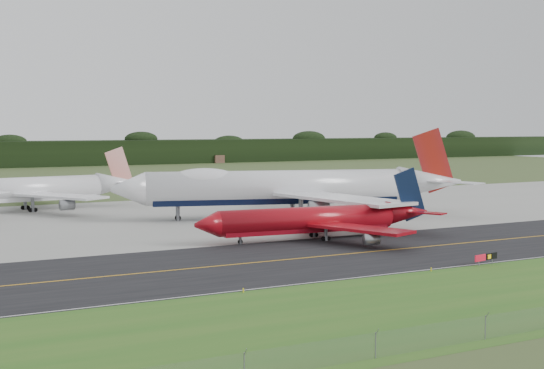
{
  "coord_description": "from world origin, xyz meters",
  "views": [
    {
      "loc": [
        -65.94,
        -98.18,
        19.14
      ],
      "look_at": [
        -2.95,
        22.0,
        8.65
      ],
      "focal_mm": 50.0,
      "sensor_mm": 36.0,
      "label": 1
    }
  ],
  "objects": [
    {
      "name": "jet_ba_747",
      "position": [
        9.9,
        38.85,
        6.4
      ],
      "size": [
        73.5,
        59.56,
        18.8
      ],
      "color": "silver",
      "rests_on": "ground"
    },
    {
      "name": "taxiway_sign",
      "position": [
        8.14,
        -20.48,
        1.1
      ],
      "size": [
        4.66,
        0.97,
        1.57
      ],
      "color": "slate",
      "rests_on": "ground"
    },
    {
      "name": "horizon_treeline",
      "position": [
        0.0,
        273.76,
        5.47
      ],
      "size": [
        700.0,
        25.0,
        12.0
      ],
      "color": "black",
      "rests_on": "ground"
    },
    {
      "name": "jet_red_737",
      "position": [
        0.36,
        11.0,
        3.27
      ],
      "size": [
        43.77,
        35.58,
        11.81
      ],
      "color": "maroon",
      "rests_on": "ground"
    },
    {
      "name": "ground",
      "position": [
        0.0,
        0.0,
        0.0
      ],
      "size": [
        600.0,
        600.0,
        0.0
      ],
      "primitive_type": "plane",
      "color": "#304520",
      "rests_on": "ground"
    },
    {
      "name": "edge_marker_center",
      "position": [
        -1.47,
        -20.5,
        0.25
      ],
      "size": [
        0.16,
        0.16,
        0.5
      ],
      "primitive_type": "cylinder",
      "color": "yellow",
      "rests_on": "ground"
    },
    {
      "name": "edge_marker_left",
      "position": [
        -28.97,
        -20.5,
        0.25
      ],
      "size": [
        0.16,
        0.16,
        0.5
      ],
      "primitive_type": "cylinder",
      "color": "yellow",
      "rests_on": "ground"
    },
    {
      "name": "apron",
      "position": [
        0.0,
        51.0,
        0.01
      ],
      "size": [
        400.0,
        78.0,
        0.01
      ],
      "primitive_type": "cube",
      "color": "gray",
      "rests_on": "ground"
    },
    {
      "name": "taxiway",
      "position": [
        0.0,
        -4.0,
        0.01
      ],
      "size": [
        400.0,
        32.0,
        0.02
      ],
      "primitive_type": "cube",
      "color": "black",
      "rests_on": "ground"
    },
    {
      "name": "grass_verge",
      "position": [
        0.0,
        -35.0,
        0.01
      ],
      "size": [
        400.0,
        30.0,
        0.01
      ],
      "primitive_type": "cube",
      "color": "#2A5E1B",
      "rests_on": "ground"
    },
    {
      "name": "taxiway_edge_line",
      "position": [
        0.0,
        -19.5,
        0.03
      ],
      "size": [
        400.0,
        0.25,
        0.0
      ],
      "primitive_type": "cube",
      "color": "silver",
      "rests_on": "taxiway"
    },
    {
      "name": "jet_star_tail",
      "position": [
        -35.9,
        78.07,
        4.73
      ],
      "size": [
        53.79,
        44.76,
        14.18
      ],
      "color": "silver",
      "rests_on": "ground"
    },
    {
      "name": "taxiway_centreline",
      "position": [
        0.0,
        -4.0,
        0.03
      ],
      "size": [
        400.0,
        0.4,
        0.0
      ],
      "primitive_type": "cube",
      "color": "orange",
      "rests_on": "taxiway"
    }
  ]
}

